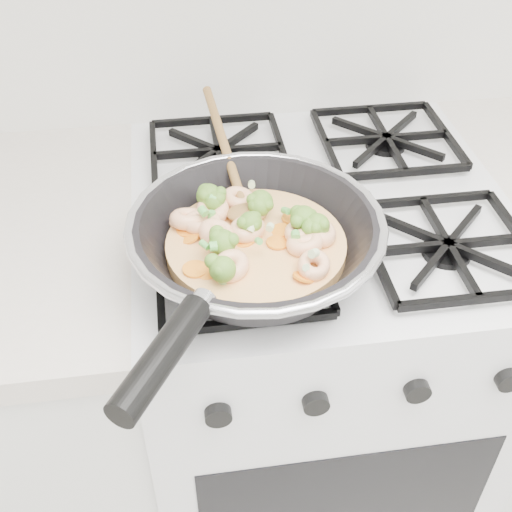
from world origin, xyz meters
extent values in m
cube|color=white|center=(0.00, 1.70, 0.45)|extent=(0.60, 0.60, 0.90)
cube|color=black|center=(0.00, 1.70, 0.91)|extent=(0.56, 0.56, 0.02)
torus|color=silver|center=(-0.13, 1.55, 0.99)|extent=(0.35, 0.35, 0.01)
cylinder|color=black|center=(-0.26, 1.34, 0.99)|extent=(0.12, 0.16, 0.04)
cylinder|color=#F8BB6C|center=(-0.13, 1.55, 0.95)|extent=(0.24, 0.24, 0.02)
ellipsoid|color=olive|center=(-0.13, 1.60, 0.97)|extent=(0.05, 0.06, 0.02)
cylinder|color=olive|center=(-0.15, 1.74, 0.99)|extent=(0.04, 0.26, 0.07)
torus|color=#FFC796|center=(-0.04, 1.54, 0.97)|extent=(0.06, 0.06, 0.03)
torus|color=#FFC796|center=(-0.14, 1.64, 0.97)|extent=(0.06, 0.06, 0.02)
torus|color=#FFC796|center=(-0.18, 1.62, 0.97)|extent=(0.06, 0.06, 0.02)
torus|color=#FFC796|center=(-0.20, 1.59, 0.97)|extent=(0.06, 0.06, 0.02)
torus|color=#FFC796|center=(-0.18, 1.56, 0.97)|extent=(0.08, 0.08, 0.03)
torus|color=#FFC796|center=(-0.07, 1.53, 0.97)|extent=(0.06, 0.06, 0.02)
torus|color=#FFC796|center=(-0.06, 1.48, 0.97)|extent=(0.07, 0.07, 0.03)
torus|color=#FFC796|center=(-0.17, 1.49, 0.97)|extent=(0.08, 0.07, 0.03)
torus|color=#FFC796|center=(-0.14, 1.57, 0.97)|extent=(0.07, 0.07, 0.02)
torus|color=#FFC796|center=(-0.07, 1.54, 0.97)|extent=(0.07, 0.07, 0.02)
torus|color=#FFC796|center=(-0.21, 1.60, 0.97)|extent=(0.06, 0.07, 0.03)
ellipsoid|color=#649831|center=(-0.05, 1.55, 0.98)|extent=(0.04, 0.04, 0.03)
ellipsoid|color=#649831|center=(-0.18, 1.48, 0.98)|extent=(0.04, 0.04, 0.03)
ellipsoid|color=#649831|center=(-0.06, 1.56, 0.98)|extent=(0.05, 0.05, 0.04)
ellipsoid|color=#649831|center=(-0.17, 1.63, 0.98)|extent=(0.04, 0.04, 0.03)
ellipsoid|color=#649831|center=(-0.12, 1.60, 0.98)|extent=(0.04, 0.04, 0.03)
ellipsoid|color=#649831|center=(-0.17, 1.53, 0.98)|extent=(0.05, 0.05, 0.03)
ellipsoid|color=#649831|center=(-0.18, 1.62, 0.98)|extent=(0.04, 0.04, 0.03)
ellipsoid|color=#649831|center=(-0.11, 1.61, 0.98)|extent=(0.05, 0.05, 0.04)
ellipsoid|color=#649831|center=(-0.18, 1.63, 0.98)|extent=(0.05, 0.05, 0.04)
ellipsoid|color=#649831|center=(-0.13, 1.56, 0.98)|extent=(0.04, 0.04, 0.03)
cylinder|color=orange|center=(-0.06, 1.52, 0.96)|extent=(0.04, 0.04, 0.01)
cylinder|color=orange|center=(-0.08, 1.47, 0.96)|extent=(0.03, 0.03, 0.01)
cylinder|color=orange|center=(-0.07, 1.59, 0.96)|extent=(0.04, 0.04, 0.01)
cylinder|color=orange|center=(-0.20, 1.50, 0.96)|extent=(0.04, 0.04, 0.01)
cylinder|color=orange|center=(-0.10, 1.54, 0.96)|extent=(0.04, 0.04, 0.01)
cylinder|color=orange|center=(-0.09, 1.57, 0.96)|extent=(0.04, 0.04, 0.01)
cylinder|color=orange|center=(-0.14, 1.56, 0.96)|extent=(0.04, 0.04, 0.01)
cylinder|color=orange|center=(-0.21, 1.59, 0.96)|extent=(0.04, 0.04, 0.01)
cylinder|color=orange|center=(-0.21, 1.50, 0.96)|extent=(0.04, 0.04, 0.00)
cylinder|color=orange|center=(-0.06, 1.58, 0.96)|extent=(0.04, 0.04, 0.01)
cylinder|color=orange|center=(-0.21, 1.57, 0.96)|extent=(0.03, 0.03, 0.00)
cylinder|color=#5DBD4B|center=(-0.19, 1.59, 0.99)|extent=(0.01, 0.01, 0.01)
cylinder|color=#5DBD4B|center=(-0.11, 1.62, 0.97)|extent=(0.01, 0.01, 0.01)
cylinder|color=beige|center=(-0.13, 1.55, 0.98)|extent=(0.01, 0.01, 0.01)
cylinder|color=beige|center=(-0.12, 1.66, 0.97)|extent=(0.01, 0.01, 0.01)
cylinder|color=#5DBD4B|center=(-0.18, 1.62, 0.99)|extent=(0.01, 0.01, 0.01)
cylinder|color=#5DBD4B|center=(-0.20, 1.52, 0.98)|extent=(0.01, 0.01, 0.01)
cylinder|color=#5DBD4B|center=(-0.08, 1.53, 0.98)|extent=(0.01, 0.01, 0.01)
cylinder|color=#5DBD4B|center=(-0.18, 1.64, 0.98)|extent=(0.01, 0.01, 0.01)
cylinder|color=beige|center=(-0.08, 1.47, 0.97)|extent=(0.01, 0.01, 0.01)
cylinder|color=#5DBD4B|center=(-0.13, 1.52, 0.98)|extent=(0.01, 0.01, 0.01)
cylinder|color=#5DBD4B|center=(-0.08, 1.59, 0.98)|extent=(0.01, 0.01, 0.01)
cylinder|color=beige|center=(-0.11, 1.54, 0.98)|extent=(0.01, 0.01, 0.01)
cylinder|color=#5DBD4B|center=(-0.18, 1.59, 0.98)|extent=(0.01, 0.01, 0.01)
cylinder|color=beige|center=(-0.07, 1.48, 0.99)|extent=(0.01, 0.01, 0.01)
cylinder|color=#5DBD4B|center=(-0.19, 1.51, 0.98)|extent=(0.01, 0.01, 0.01)
camera|label=1|loc=(-0.22, 0.88, 1.51)|focal=45.70mm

